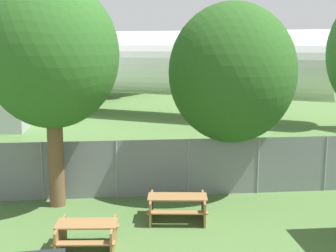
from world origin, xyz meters
TOP-DOWN VIEW (x-y plane):
  - perimeter_fence at (-0.00, 10.02)m, footprint 56.07×0.07m
  - airplane at (-6.13, 32.09)m, footprint 45.42×37.24m
  - picnic_bench_near_cabin at (-3.30, 5.80)m, footprint 1.71×1.53m
  - picnic_bench_open_grass at (-0.67, 7.70)m, footprint 1.97×1.60m
  - tree_near_hangar at (1.61, 10.40)m, footprint 4.54×4.54m
  - tree_behind_benches at (-4.53, 9.42)m, footprint 4.33×4.33m

SIDE VIEW (x-z plane):
  - picnic_bench_near_cabin at x=-3.30m, z-range 0.09..0.85m
  - picnic_bench_open_grass at x=-0.67m, z-range 0.10..0.86m
  - perimeter_fence at x=0.00m, z-range 0.00..2.06m
  - airplane at x=-6.13m, z-range -2.72..10.45m
  - tree_near_hangar at x=1.61m, z-range 0.91..7.76m
  - tree_behind_benches at x=-4.53m, z-range 1.30..8.73m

